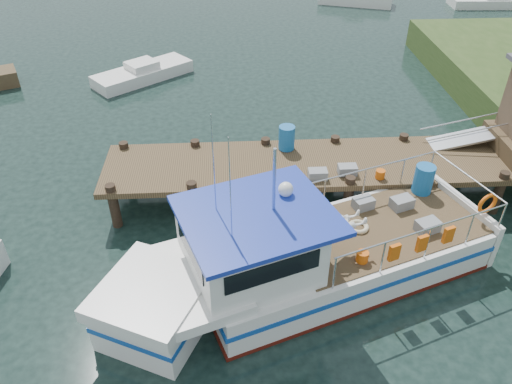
{
  "coord_description": "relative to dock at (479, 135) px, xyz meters",
  "views": [
    {
      "loc": [
        -1.72,
        -14.08,
        10.4
      ],
      "look_at": [
        -1.0,
        -1.5,
        1.3
      ],
      "focal_mm": 35.0,
      "sensor_mm": 36.0,
      "label": 1
    }
  ],
  "objects": [
    {
      "name": "ground_plane",
      "position": [
        -6.51,
        -0.01,
        -2.24
      ],
      "size": [
        160.0,
        160.0,
        0.0
      ],
      "primitive_type": "plane",
      "color": "black"
    },
    {
      "name": "dock",
      "position": [
        0.0,
        0.0,
        0.0
      ],
      "size": [
        16.6,
        3.0,
        4.78
      ],
      "color": "#483722",
      "rests_on": "ground"
    },
    {
      "name": "lobster_boat",
      "position": [
        -6.53,
        -4.26,
        -1.24
      ],
      "size": [
        11.27,
        6.49,
        5.55
      ],
      "rotation": [
        0.0,
        0.0,
        0.35
      ],
      "color": "silver",
      "rests_on": "ground"
    },
    {
      "name": "moored_a",
      "position": [
        -12.67,
        10.64,
        -1.89
      ],
      "size": [
        5.09,
        4.58,
        0.94
      ],
      "rotation": [
        0.0,
        0.0,
        0.33
      ],
      "color": "silver",
      "rests_on": "ground"
    },
    {
      "name": "moored_c",
      "position": [
        11.33,
        22.76,
        -1.88
      ],
      "size": [
        6.25,
        2.38,
        0.97
      ],
      "rotation": [
        0.0,
        0.0,
        -0.22
      ],
      "color": "silver",
      "rests_on": "ground"
    }
  ]
}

